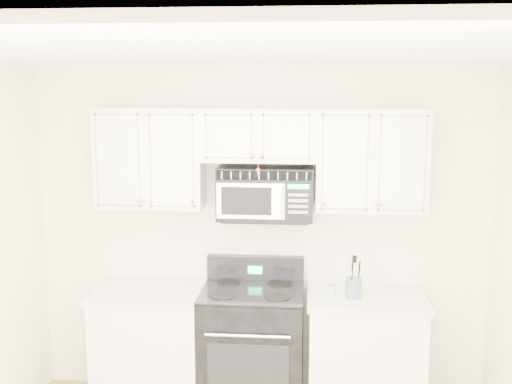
# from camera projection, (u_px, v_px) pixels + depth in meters

# --- Properties ---
(room) EXTENTS (3.51, 3.51, 2.61)m
(room) POSITION_uv_depth(u_px,v_px,m) (234.00, 310.00, 3.28)
(room) COLOR #987E51
(room) RESTS_ON ground
(base_cabinet_left) EXTENTS (0.86, 0.65, 0.92)m
(base_cabinet_left) POSITION_uv_depth(u_px,v_px,m) (154.00, 351.00, 4.91)
(base_cabinet_left) COLOR white
(base_cabinet_left) RESTS_ON ground
(base_cabinet_right) EXTENTS (0.86, 0.65, 0.92)m
(base_cabinet_right) POSITION_uv_depth(u_px,v_px,m) (364.00, 358.00, 4.77)
(base_cabinet_right) COLOR white
(base_cabinet_right) RESTS_ON ground
(range) EXTENTS (0.76, 0.69, 1.12)m
(range) POSITION_uv_depth(u_px,v_px,m) (252.00, 347.00, 4.83)
(range) COLOR black
(range) RESTS_ON ground
(upper_cabinets) EXTENTS (2.44, 0.37, 0.75)m
(upper_cabinets) POSITION_uv_depth(u_px,v_px,m) (259.00, 154.00, 4.74)
(upper_cabinets) COLOR white
(upper_cabinets) RESTS_ON ground
(microwave) EXTENTS (0.71, 0.40, 0.39)m
(microwave) POSITION_uv_depth(u_px,v_px,m) (265.00, 193.00, 4.76)
(microwave) COLOR black
(microwave) RESTS_ON ground
(utensil_crock) EXTENTS (0.12, 0.12, 0.31)m
(utensil_crock) POSITION_uv_depth(u_px,v_px,m) (354.00, 287.00, 4.61)
(utensil_crock) COLOR slate
(utensil_crock) RESTS_ON base_cabinet_right
(shaker_salt) EXTENTS (0.04, 0.04, 0.09)m
(shaker_salt) POSITION_uv_depth(u_px,v_px,m) (332.00, 290.00, 4.66)
(shaker_salt) COLOR #B7B6C0
(shaker_salt) RESTS_ON base_cabinet_right
(shaker_pepper) EXTENTS (0.04, 0.04, 0.09)m
(shaker_pepper) POSITION_uv_depth(u_px,v_px,m) (348.00, 292.00, 4.61)
(shaker_pepper) COLOR #B7B6C0
(shaker_pepper) RESTS_ON base_cabinet_right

